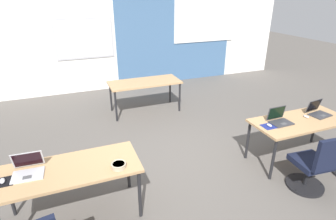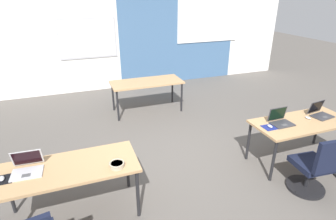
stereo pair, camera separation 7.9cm
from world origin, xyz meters
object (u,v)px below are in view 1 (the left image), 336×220
at_px(snack_bowl, 119,165).
at_px(laptop_near_right_inner, 279,119).
at_px(laptop_near_left_end, 28,170).
at_px(chair_near_right_inner, 313,167).
at_px(desk_far_center, 145,84).
at_px(mouse_near_right_inner, 269,125).
at_px(mouse_near_left_end, 2,181).
at_px(desk_near_left, 71,172).
at_px(desk_near_right, 300,123).
at_px(laptop_near_right_end, 318,112).
at_px(mouse_near_right_end, 306,117).

bearing_deg(snack_bowl, laptop_near_right_inner, 5.80).
xyz_separation_m(laptop_near_left_end, chair_near_right_inner, (3.55, -0.76, -0.39)).
height_order(desk_far_center, mouse_near_right_inner, mouse_near_right_inner).
xyz_separation_m(mouse_near_left_end, laptop_near_right_inner, (3.80, 0.07, 0.03)).
bearing_deg(desk_near_left, chair_near_right_inner, -12.55).
bearing_deg(mouse_near_right_inner, desk_near_right, -0.63).
distance_m(laptop_near_left_end, laptop_near_right_inner, 3.55).
xyz_separation_m(laptop_near_right_inner, snack_bowl, (-2.58, -0.26, -0.02)).
bearing_deg(mouse_near_right_inner, chair_near_right_inner, -71.64).
distance_m(desk_near_left, desk_near_right, 3.50).
distance_m(desk_near_left, snack_bowl, 0.58).
height_order(desk_far_center, laptop_near_right_end, laptop_near_right_end).
relative_size(desk_near_left, desk_near_right, 1.00).
distance_m(mouse_near_left_end, laptop_near_right_inner, 3.80).
height_order(laptop_near_right_inner, chair_near_right_inner, laptop_near_right_inner).
bearing_deg(snack_bowl, mouse_near_right_inner, 4.98).
relative_size(mouse_near_right_end, snack_bowl, 0.59).
bearing_deg(mouse_near_right_end, desk_near_left, -179.34).
relative_size(mouse_near_right_end, mouse_near_right_inner, 1.04).
height_order(desk_near_left, snack_bowl, snack_bowl).
distance_m(desk_near_right, mouse_near_left_end, 4.19).
xyz_separation_m(desk_far_center, mouse_near_right_inner, (1.13, -2.79, 0.08)).
xyz_separation_m(desk_far_center, chair_near_right_inner, (1.36, -3.49, -0.28)).
bearing_deg(mouse_near_right_inner, laptop_near_right_end, 3.22).
bearing_deg(chair_near_right_inner, laptop_near_right_inner, -85.46).
height_order(mouse_near_right_end, mouse_near_right_inner, mouse_near_right_inner).
xyz_separation_m(desk_near_left, mouse_near_right_inner, (2.88, 0.01, 0.08)).
height_order(desk_near_left, desk_near_right, same).
bearing_deg(mouse_near_left_end, desk_near_right, 0.07).
xyz_separation_m(laptop_near_right_inner, mouse_near_right_inner, (-0.24, -0.06, -0.03)).
distance_m(desk_near_left, laptop_near_left_end, 0.45).
height_order(desk_far_center, laptop_near_left_end, laptop_near_left_end).
bearing_deg(laptop_near_right_end, laptop_near_left_end, 172.40).
bearing_deg(laptop_near_right_inner, desk_near_left, 179.97).
bearing_deg(desk_near_right, mouse_near_right_end, 15.69).
xyz_separation_m(laptop_near_left_end, laptop_near_right_inner, (3.55, -0.00, 0.00)).
bearing_deg(snack_bowl, mouse_near_left_end, 171.06).
height_order(desk_near_right, laptop_near_left_end, laptop_near_left_end).
bearing_deg(laptop_near_right_end, mouse_near_right_end, 177.39).
xyz_separation_m(laptop_near_right_end, chair_near_right_inner, (-0.81, -0.76, -0.39)).
xyz_separation_m(laptop_near_left_end, snack_bowl, (0.97, -0.27, -0.01)).
bearing_deg(desk_far_center, desk_near_right, -57.99).
relative_size(laptop_near_right_end, chair_near_right_inner, 0.40).
height_order(mouse_near_right_end, chair_near_right_inner, chair_near_right_inner).
relative_size(desk_far_center, snack_bowl, 9.01).
relative_size(laptop_near_left_end, mouse_near_left_end, 3.16).
bearing_deg(desk_near_left, snack_bowl, -20.24).
relative_size(laptop_near_right_end, mouse_near_right_inner, 3.60).
distance_m(laptop_near_left_end, mouse_near_left_end, 0.26).
relative_size(laptop_near_right_inner, chair_near_right_inner, 0.36).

